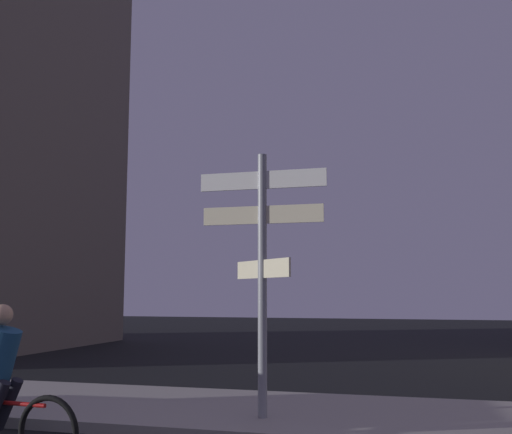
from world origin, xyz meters
name	(u,v)px	position (x,y,z in m)	size (l,w,h in m)	color
sidewalk_kerb	(287,415)	(0.00, 6.00, 0.07)	(40.00, 2.94, 0.14)	#9E9991
signpost	(262,256)	(-0.19, 5.38, 2.22)	(1.75, 0.97, 3.45)	gray
cyclist	(2,389)	(-2.38, 3.12, 0.75)	(1.82, 0.36, 1.61)	black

